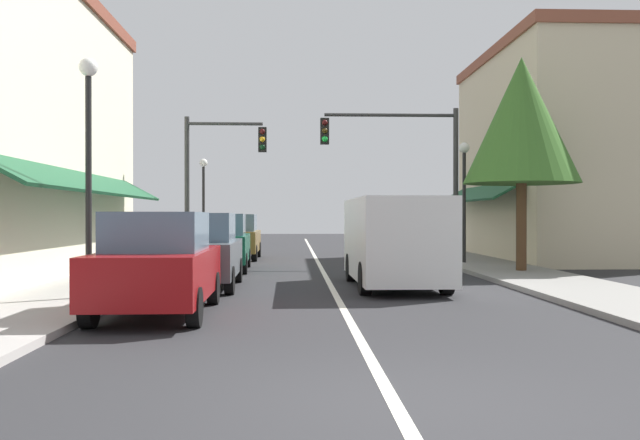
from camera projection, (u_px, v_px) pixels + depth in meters
ground_plane at (319, 264)px, 23.98m from camera, size 80.00×80.00×0.00m
sidewalk_left at (164, 262)px, 23.75m from camera, size 2.60×56.00×0.12m
sidewalk_right at (471, 262)px, 24.20m from camera, size 2.60×56.00×0.12m
lane_center_stripe at (319, 264)px, 23.98m from camera, size 0.14×52.00×0.01m
storefront_right_block at (561, 155)px, 26.34m from camera, size 6.94×10.20×8.22m
parked_car_nearest_left at (158, 264)px, 11.50m from camera, size 1.82×4.12×1.77m
parked_car_second_left at (200, 251)px, 15.78m from camera, size 1.83×4.12×1.77m
parked_car_third_left at (220, 242)px, 20.85m from camera, size 1.87×4.15×1.77m
parked_car_far_left at (236, 237)px, 26.38m from camera, size 1.79×4.10×1.77m
van_in_lane at (394, 239)px, 16.03m from camera, size 2.04×5.20×2.12m
traffic_signal_mast_arm at (408, 158)px, 23.45m from camera, size 4.86×0.50×5.48m
traffic_signal_left_corner at (214, 166)px, 24.57m from camera, size 3.01×0.50×5.34m
street_lamp_left_near at (88, 138)px, 13.03m from camera, size 0.36×0.36×4.77m
street_lamp_right_mid at (464, 181)px, 22.90m from camera, size 0.36×0.36×4.21m
street_lamp_left_far at (203, 189)px, 29.64m from camera, size 0.36×0.36×4.23m
tree_right_near at (521, 121)px, 19.53m from camera, size 3.34×3.34×6.33m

